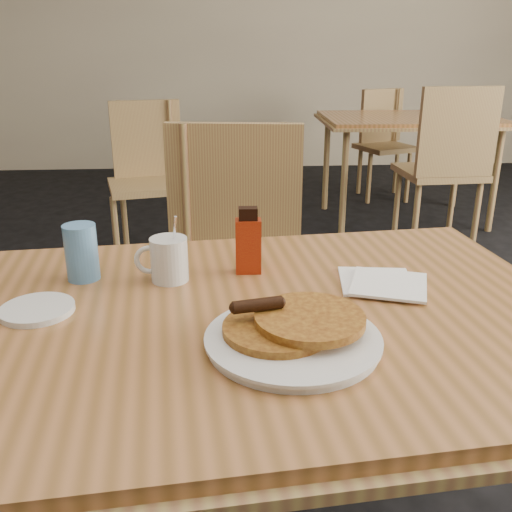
{
  "coord_description": "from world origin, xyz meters",
  "views": [
    {
      "loc": [
        -0.11,
        -0.96,
        1.24
      ],
      "look_at": [
        -0.04,
        0.03,
        0.87
      ],
      "focal_mm": 40.0,
      "sensor_mm": 36.0,
      "label": 1
    }
  ],
  "objects_px": {
    "main_table": "(243,330)",
    "coffee_mug": "(168,259)",
    "chair_main_far": "(236,252)",
    "syrup_bottle": "(248,243)",
    "chair_neighbor_far": "(383,134)",
    "chair_wall_extra": "(146,166)",
    "pancake_plate": "(293,334)",
    "chair_neighbor_near": "(448,157)",
    "neighbor_table": "(410,122)",
    "blue_tumbler": "(81,252)"
  },
  "relations": [
    {
      "from": "chair_main_far",
      "to": "pancake_plate",
      "type": "relative_size",
      "value": 3.28
    },
    {
      "from": "coffee_mug",
      "to": "blue_tumbler",
      "type": "xyz_separation_m",
      "value": [
        -0.19,
        0.02,
        0.01
      ]
    },
    {
      "from": "main_table",
      "to": "chair_wall_extra",
      "type": "height_order",
      "value": "chair_wall_extra"
    },
    {
      "from": "chair_neighbor_far",
      "to": "syrup_bottle",
      "type": "distance_m",
      "value": 3.75
    },
    {
      "from": "coffee_mug",
      "to": "syrup_bottle",
      "type": "distance_m",
      "value": 0.18
    },
    {
      "from": "main_table",
      "to": "chair_neighbor_far",
      "type": "xyz_separation_m",
      "value": [
        1.34,
        3.71,
        -0.19
      ]
    },
    {
      "from": "chair_wall_extra",
      "to": "coffee_mug",
      "type": "relative_size",
      "value": 6.03
    },
    {
      "from": "chair_neighbor_far",
      "to": "syrup_bottle",
      "type": "relative_size",
      "value": 5.79
    },
    {
      "from": "chair_neighbor_far",
      "to": "syrup_bottle",
      "type": "height_order",
      "value": "syrup_bottle"
    },
    {
      "from": "chair_wall_extra",
      "to": "syrup_bottle",
      "type": "distance_m",
      "value": 2.28
    },
    {
      "from": "chair_neighbor_near",
      "to": "pancake_plate",
      "type": "height_order",
      "value": "chair_neighbor_near"
    },
    {
      "from": "main_table",
      "to": "chair_neighbor_far",
      "type": "bearing_deg",
      "value": 70.06
    },
    {
      "from": "pancake_plate",
      "to": "chair_neighbor_near",
      "type": "bearing_deg",
      "value": 62.7
    },
    {
      "from": "blue_tumbler",
      "to": "coffee_mug",
      "type": "bearing_deg",
      "value": -6.49
    },
    {
      "from": "chair_neighbor_far",
      "to": "neighbor_table",
      "type": "bearing_deg",
      "value": -112.71
    },
    {
      "from": "chair_main_far",
      "to": "chair_neighbor_far",
      "type": "xyz_separation_m",
      "value": [
        1.33,
        2.95,
        -0.08
      ]
    },
    {
      "from": "pancake_plate",
      "to": "neighbor_table",
      "type": "bearing_deg",
      "value": 68.35
    },
    {
      "from": "neighbor_table",
      "to": "blue_tumbler",
      "type": "xyz_separation_m",
      "value": [
        -1.66,
        -2.8,
        0.1
      ]
    },
    {
      "from": "main_table",
      "to": "chair_neighbor_far",
      "type": "distance_m",
      "value": 3.95
    },
    {
      "from": "chair_main_far",
      "to": "chair_wall_extra",
      "type": "bearing_deg",
      "value": 113.81
    },
    {
      "from": "chair_wall_extra",
      "to": "chair_main_far",
      "type": "bearing_deg",
      "value": -87.04
    },
    {
      "from": "pancake_plate",
      "to": "syrup_bottle",
      "type": "bearing_deg",
      "value": 99.72
    },
    {
      "from": "neighbor_table",
      "to": "chair_neighbor_far",
      "type": "bearing_deg",
      "value": 87.97
    },
    {
      "from": "main_table",
      "to": "chair_wall_extra",
      "type": "relative_size",
      "value": 1.57
    },
    {
      "from": "chair_main_far",
      "to": "chair_neighbor_far",
      "type": "bearing_deg",
      "value": 73.56
    },
    {
      "from": "neighbor_table",
      "to": "coffee_mug",
      "type": "xyz_separation_m",
      "value": [
        -1.47,
        -2.83,
        0.09
      ]
    },
    {
      "from": "chair_main_far",
      "to": "chair_neighbor_near",
      "type": "bearing_deg",
      "value": 57.06
    },
    {
      "from": "chair_neighbor_far",
      "to": "pancake_plate",
      "type": "xyz_separation_m",
      "value": [
        -1.27,
        -3.84,
        0.25
      ]
    },
    {
      "from": "neighbor_table",
      "to": "coffee_mug",
      "type": "relative_size",
      "value": 8.26
    },
    {
      "from": "pancake_plate",
      "to": "chair_neighbor_far",
      "type": "bearing_deg",
      "value": 71.74
    },
    {
      "from": "coffee_mug",
      "to": "chair_neighbor_near",
      "type": "bearing_deg",
      "value": 63.04
    },
    {
      "from": "main_table",
      "to": "coffee_mug",
      "type": "relative_size",
      "value": 9.45
    },
    {
      "from": "chair_neighbor_near",
      "to": "chair_wall_extra",
      "type": "xyz_separation_m",
      "value": [
        -1.78,
        0.15,
        -0.06
      ]
    },
    {
      "from": "main_table",
      "to": "syrup_bottle",
      "type": "relative_size",
      "value": 9.5
    },
    {
      "from": "main_table",
      "to": "chair_neighbor_near",
      "type": "relative_size",
      "value": 1.42
    },
    {
      "from": "main_table",
      "to": "chair_neighbor_near",
      "type": "distance_m",
      "value": 2.62
    },
    {
      "from": "coffee_mug",
      "to": "syrup_bottle",
      "type": "height_order",
      "value": "same"
    },
    {
      "from": "chair_main_far",
      "to": "coffee_mug",
      "type": "distance_m",
      "value": 0.64
    },
    {
      "from": "chair_neighbor_far",
      "to": "coffee_mug",
      "type": "xyz_separation_m",
      "value": [
        -1.5,
        -3.54,
        0.28
      ]
    },
    {
      "from": "chair_neighbor_near",
      "to": "chair_main_far",
      "type": "bearing_deg",
      "value": -133.44
    },
    {
      "from": "main_table",
      "to": "chair_wall_extra",
      "type": "distance_m",
      "value": 2.47
    },
    {
      "from": "neighbor_table",
      "to": "chair_main_far",
      "type": "relative_size",
      "value": 1.26
    },
    {
      "from": "chair_neighbor_far",
      "to": "blue_tumbler",
      "type": "xyz_separation_m",
      "value": [
        -1.69,
        -3.52,
        0.29
      ]
    },
    {
      "from": "main_table",
      "to": "neighbor_table",
      "type": "height_order",
      "value": "same"
    },
    {
      "from": "pancake_plate",
      "to": "coffee_mug",
      "type": "height_order",
      "value": "coffee_mug"
    },
    {
      "from": "blue_tumbler",
      "to": "chair_main_far",
      "type": "bearing_deg",
      "value": 57.89
    },
    {
      "from": "chair_neighbor_far",
      "to": "chair_neighbor_near",
      "type": "xyz_separation_m",
      "value": [
        -0.03,
        -1.44,
        0.08
      ]
    },
    {
      "from": "chair_main_far",
      "to": "syrup_bottle",
      "type": "bearing_deg",
      "value": -81.23
    },
    {
      "from": "chair_neighbor_near",
      "to": "coffee_mug",
      "type": "height_order",
      "value": "chair_neighbor_near"
    },
    {
      "from": "blue_tumbler",
      "to": "chair_neighbor_near",
      "type": "bearing_deg",
      "value": 51.39
    }
  ]
}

